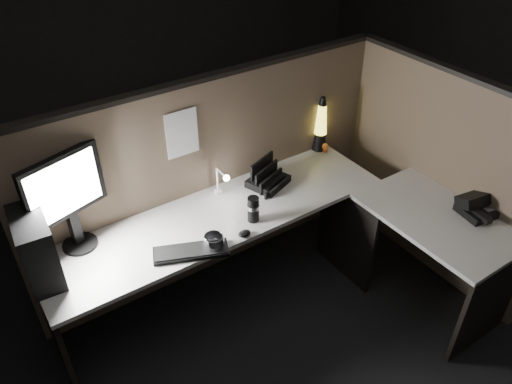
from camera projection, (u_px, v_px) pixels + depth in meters
floor at (290, 340)px, 3.29m from camera, size 6.00×6.00×0.00m
room_shell at (304, 122)px, 2.34m from camera, size 6.00×6.00×6.00m
partition_back at (213, 181)px, 3.47m from camera, size 2.66×0.06×1.50m
partition_right at (436, 176)px, 3.52m from camera, size 0.06×1.66×1.50m
desk at (292, 243)px, 3.20m from camera, size 2.60×1.60×0.73m
pc_tower at (37, 248)px, 2.65m from camera, size 0.19×0.39×0.39m
monitor at (66, 194)px, 2.76m from camera, size 0.47×0.21×0.61m
keyboard at (191, 252)px, 2.90m from camera, size 0.46×0.30×0.02m
mouse at (244, 233)px, 3.02m from camera, size 0.09×0.06×0.03m
clip_lamp at (222, 182)px, 3.27m from camera, size 0.04×0.17×0.22m
organizer at (267, 178)px, 3.46m from camera, size 0.31×0.30×0.19m
lava_lamp at (321, 128)px, 3.76m from camera, size 0.12×0.12×0.43m
travel_mug at (253, 209)px, 3.10m from camera, size 0.08×0.08×0.17m
steel_mug at (214, 243)px, 2.91m from camera, size 0.14×0.14×0.10m
figurine at (325, 147)px, 3.80m from camera, size 0.05×0.05×0.05m
pinned_paper at (182, 134)px, 3.08m from camera, size 0.22×0.00×0.31m
desk_phone at (477, 206)px, 3.19m from camera, size 0.26×0.27×0.14m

